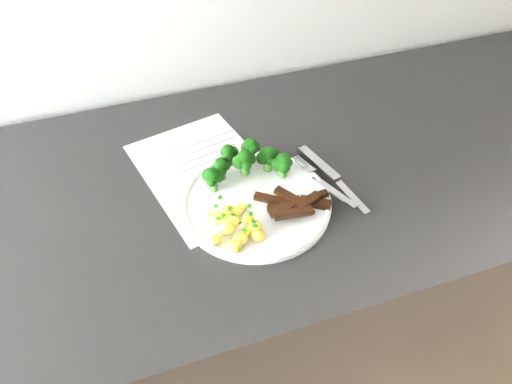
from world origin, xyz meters
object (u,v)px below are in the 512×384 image
(broccoli, at_px, (248,161))
(potatoes, at_px, (234,224))
(beef_strips, at_px, (294,204))
(knife, at_px, (341,186))
(fork, at_px, (325,184))
(recipe_paper, at_px, (206,172))
(plate, at_px, (256,202))
(counter, at_px, (240,323))

(broccoli, bearing_deg, potatoes, -118.86)
(beef_strips, distance_m, knife, 0.10)
(broccoli, height_order, fork, broccoli)
(recipe_paper, distance_m, beef_strips, 0.18)
(plate, distance_m, beef_strips, 0.07)
(fork, distance_m, knife, 0.03)
(knife, bearing_deg, recipe_paper, 150.31)
(knife, bearing_deg, counter, 157.86)
(fork, xyz_separation_m, knife, (0.03, -0.01, -0.01))
(counter, height_order, recipe_paper, recipe_paper)
(plate, height_order, fork, fork)
(plate, bearing_deg, knife, -5.29)
(counter, height_order, potatoes, potatoes)
(potatoes, xyz_separation_m, knife, (0.20, 0.03, -0.01))
(recipe_paper, relative_size, plate, 1.29)
(potatoes, bearing_deg, counter, 73.15)
(potatoes, height_order, knife, potatoes)
(recipe_paper, bearing_deg, beef_strips, -52.09)
(fork, height_order, knife, fork)
(broccoli, relative_size, beef_strips, 1.32)
(fork, relative_size, knife, 0.80)
(counter, distance_m, plate, 0.47)
(broccoli, xyz_separation_m, knife, (0.14, -0.08, -0.03))
(counter, xyz_separation_m, broccoli, (0.03, 0.01, 0.50))
(counter, distance_m, fork, 0.50)
(counter, distance_m, beef_strips, 0.49)
(beef_strips, relative_size, knife, 0.63)
(recipe_paper, xyz_separation_m, plate, (0.06, -0.10, 0.01))
(broccoli, bearing_deg, counter, -162.64)
(beef_strips, bearing_deg, broccoli, 112.85)
(counter, xyz_separation_m, fork, (0.14, -0.06, 0.47))
(counter, bearing_deg, recipe_paper, 126.68)
(broccoli, distance_m, beef_strips, 0.11)
(fork, bearing_deg, knife, -13.47)
(plate, xyz_separation_m, potatoes, (-0.05, -0.05, 0.01))
(plate, xyz_separation_m, knife, (0.15, -0.01, 0.00))
(recipe_paper, relative_size, potatoes, 3.45)
(broccoli, height_order, potatoes, broccoli)
(potatoes, relative_size, fork, 0.62)
(fork, bearing_deg, potatoes, -167.30)
(knife, bearing_deg, potatoes, -170.79)
(counter, bearing_deg, potatoes, -106.85)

